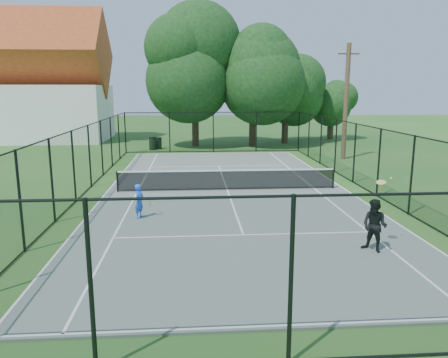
{
  "coord_description": "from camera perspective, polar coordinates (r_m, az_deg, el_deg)",
  "views": [
    {
      "loc": [
        -1.6,
        -19.62,
        4.63
      ],
      "look_at": [
        -0.37,
        -3.0,
        1.2
      ],
      "focal_mm": 35.0,
      "sensor_mm": 36.0,
      "label": 1
    }
  ],
  "objects": [
    {
      "name": "ground",
      "position": [
        20.22,
        0.43,
        -1.61
      ],
      "size": [
        120.0,
        120.0,
        0.0
      ],
      "primitive_type": "plane",
      "color": "#235F20"
    },
    {
      "name": "tennis_court",
      "position": [
        20.22,
        0.43,
        -1.52
      ],
      "size": [
        11.0,
        24.0,
        0.06
      ],
      "primitive_type": "cube",
      "color": "slate",
      "rests_on": "ground"
    },
    {
      "name": "tennis_net",
      "position": [
        20.1,
        0.43,
        -0.0
      ],
      "size": [
        10.08,
        0.08,
        0.95
      ],
      "color": "black",
      "rests_on": "tennis_court"
    },
    {
      "name": "fence",
      "position": [
        19.93,
        0.44,
        2.59
      ],
      "size": [
        13.1,
        26.1,
        3.0
      ],
      "color": "black",
      "rests_on": "ground"
    },
    {
      "name": "tree_near_left",
      "position": [
        36.4,
        -3.86,
        13.99
      ],
      "size": [
        7.66,
        7.66,
        9.99
      ],
      "color": "#332114",
      "rests_on": "ground"
    },
    {
      "name": "tree_near_mid",
      "position": [
        36.65,
        3.82,
        13.15
      ],
      "size": [
        6.97,
        6.97,
        9.12
      ],
      "color": "#332114",
      "rests_on": "ground"
    },
    {
      "name": "tree_near_right",
      "position": [
        38.63,
        8.1,
        11.31
      ],
      "size": [
        5.13,
        5.13,
        7.08
      ],
      "color": "#332114",
      "rests_on": "ground"
    },
    {
      "name": "tree_far_right",
      "position": [
        42.55,
        13.86,
        9.35
      ],
      "size": [
        3.91,
        3.91,
        5.17
      ],
      "color": "#332114",
      "rests_on": "ground"
    },
    {
      "name": "building",
      "position": [
        44.38,
        -25.01,
        10.95
      ],
      "size": [
        15.3,
        8.15,
        11.87
      ],
      "color": "silver",
      "rests_on": "ground"
    },
    {
      "name": "trash_bin_left",
      "position": [
        34.53,
        -9.32,
        4.63
      ],
      "size": [
        0.58,
        0.58,
        1.02
      ],
      "color": "black",
      "rests_on": "ground"
    },
    {
      "name": "trash_bin_right",
      "position": [
        35.07,
        -8.59,
        4.67
      ],
      "size": [
        0.58,
        0.58,
        0.91
      ],
      "color": "black",
      "rests_on": "ground"
    },
    {
      "name": "utility_pole",
      "position": [
        30.4,
        15.65,
        9.73
      ],
      "size": [
        1.4,
        0.3,
        7.58
      ],
      "color": "#4C3823",
      "rests_on": "ground"
    },
    {
      "name": "player_blue",
      "position": [
        16.03,
        -10.98,
        -2.86
      ],
      "size": [
        0.81,
        0.53,
        1.24
      ],
      "color": "blue",
      "rests_on": "tennis_court"
    },
    {
      "name": "player_black",
      "position": [
        13.2,
        19.09,
        -5.77
      ],
      "size": [
        1.08,
        0.96,
        2.08
      ],
      "color": "black",
      "rests_on": "tennis_court"
    }
  ]
}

